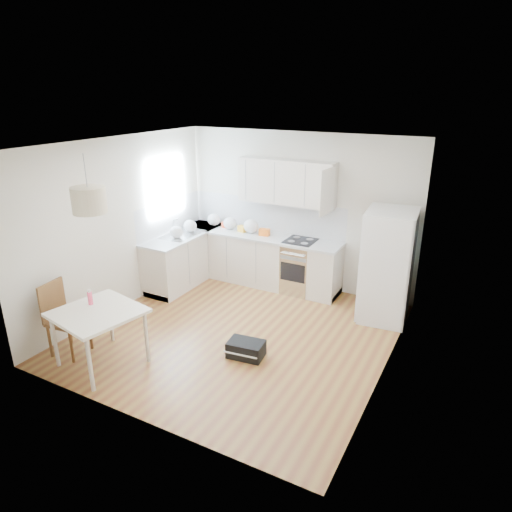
{
  "coord_description": "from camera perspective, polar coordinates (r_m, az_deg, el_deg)",
  "views": [
    {
      "loc": [
        3.0,
        -5.04,
        3.37
      ],
      "look_at": [
        0.09,
        0.4,
        1.09
      ],
      "focal_mm": 32.0,
      "sensor_mm": 36.0,
      "label": 1
    }
  ],
  "objects": [
    {
      "name": "floor",
      "position": [
        6.76,
        -2.3,
        -9.58
      ],
      "size": [
        4.2,
        4.2,
        0.0
      ],
      "primitive_type": "plane",
      "color": "brown",
      "rests_on": "ground"
    },
    {
      "name": "grocery_bag_d",
      "position": [
        8.3,
        -8.24,
        3.74
      ],
      "size": [
        0.25,
        0.21,
        0.22
      ],
      "primitive_type": "ellipsoid",
      "color": "silver",
      "rests_on": "counter_back"
    },
    {
      "name": "backsplash_back",
      "position": [
        8.28,
        1.32,
        5.18
      ],
      "size": [
        3.0,
        0.01,
        0.58
      ],
      "primitive_type": "cube",
      "color": "white",
      "rests_on": "wall_back"
    },
    {
      "name": "cabinets_back",
      "position": [
        8.27,
        0.36,
        -0.45
      ],
      "size": [
        3.0,
        0.6,
        0.88
      ],
      "primitive_type": "cube",
      "color": "beige",
      "rests_on": "floor"
    },
    {
      "name": "pendant_lamp",
      "position": [
        5.5,
        -20.16,
        6.58
      ],
      "size": [
        0.39,
        0.39,
        0.3
      ],
      "primitive_type": "cylinder",
      "rotation": [
        0.0,
        0.0,
        -0.02
      ],
      "color": "beige",
      "rests_on": "ceiling"
    },
    {
      "name": "range_oven",
      "position": [
        7.95,
        5.47,
        -1.41
      ],
      "size": [
        0.5,
        0.61,
        0.88
      ],
      "primitive_type": null,
      "color": "silver",
      "rests_on": "floor"
    },
    {
      "name": "ceiling",
      "position": [
        5.9,
        -2.68,
        13.78
      ],
      "size": [
        4.2,
        4.2,
        0.0
      ],
      "primitive_type": "plane",
      "rotation": [
        3.14,
        0.0,
        0.0
      ],
      "color": "white",
      "rests_on": "wall_back"
    },
    {
      "name": "cabinets_left",
      "position": [
        8.4,
        -8.83,
        -0.35
      ],
      "size": [
        0.6,
        1.8,
        0.88
      ],
      "primitive_type": "cube",
      "color": "beige",
      "rests_on": "floor"
    },
    {
      "name": "snack_yellow",
      "position": [
        8.25,
        -1.74,
        3.41
      ],
      "size": [
        0.18,
        0.14,
        0.11
      ],
      "primitive_type": "cube",
      "rotation": [
        0.0,
        0.0,
        -0.33
      ],
      "color": "gold",
      "rests_on": "counter_back"
    },
    {
      "name": "wall_left",
      "position": [
        7.45,
        -16.57,
        3.72
      ],
      "size": [
        0.0,
        4.2,
        4.2
      ],
      "primitive_type": "plane",
      "rotation": [
        1.57,
        0.0,
        1.57
      ],
      "color": "beige",
      "rests_on": "floor"
    },
    {
      "name": "sink",
      "position": [
        8.21,
        -9.21,
        2.64
      ],
      "size": [
        0.5,
        0.8,
        0.16
      ],
      "primitive_type": null,
      "color": "silver",
      "rests_on": "counter_left"
    },
    {
      "name": "counter_left",
      "position": [
        8.25,
        -9.0,
        2.64
      ],
      "size": [
        0.64,
        1.82,
        0.04
      ],
      "primitive_type": "cube",
      "color": "#B4B6B9",
      "rests_on": "cabinets_left"
    },
    {
      "name": "backsplash_left",
      "position": [
        8.34,
        -10.74,
        4.94
      ],
      "size": [
        0.01,
        1.8,
        0.58
      ],
      "primitive_type": "cube",
      "color": "white",
      "rests_on": "wall_left"
    },
    {
      "name": "grocery_bag_a",
      "position": [
        8.64,
        -5.3,
        4.54
      ],
      "size": [
        0.25,
        0.22,
        0.23
      ],
      "primitive_type": "ellipsoid",
      "color": "silver",
      "rests_on": "counter_back"
    },
    {
      "name": "wall_right",
      "position": [
        5.5,
        16.74,
        -2.12
      ],
      "size": [
        0.0,
        4.2,
        4.2
      ],
      "primitive_type": "plane",
      "rotation": [
        1.57,
        0.0,
        -1.57
      ],
      "color": "beige",
      "rests_on": "floor"
    },
    {
      "name": "window_glassblock",
      "position": [
        8.18,
        -11.17,
        8.5
      ],
      "size": [
        0.02,
        1.0,
        1.0
      ],
      "primitive_type": "cube",
      "color": "#BFE0F9",
      "rests_on": "wall_left"
    },
    {
      "name": "wall_back",
      "position": [
        8.0,
        5.2,
        5.61
      ],
      "size": [
        4.2,
        0.0,
        4.2
      ],
      "primitive_type": "plane",
      "rotation": [
        1.57,
        0.0,
        0.0
      ],
      "color": "beige",
      "rests_on": "floor"
    },
    {
      "name": "grocery_bag_e",
      "position": [
        8.0,
        -9.93,
        2.97
      ],
      "size": [
        0.24,
        0.2,
        0.22
      ],
      "primitive_type": "ellipsoid",
      "color": "silver",
      "rests_on": "counter_left"
    },
    {
      "name": "grocery_bag_c",
      "position": [
        8.15,
        -0.61,
        3.73
      ],
      "size": [
        0.28,
        0.24,
        0.25
      ],
      "primitive_type": "ellipsoid",
      "color": "silver",
      "rests_on": "counter_back"
    },
    {
      "name": "gym_bag",
      "position": [
        6.18,
        -1.26,
        -11.55
      ],
      "size": [
        0.51,
        0.37,
        0.22
      ],
      "primitive_type": "cube",
      "rotation": [
        0.0,
        0.0,
        0.13
      ],
      "color": "black",
      "rests_on": "floor"
    },
    {
      "name": "drink_bottle",
      "position": [
        6.21,
        -20.05,
        -4.84
      ],
      "size": [
        0.07,
        0.07,
        0.21
      ],
      "primitive_type": "cylinder",
      "rotation": [
        0.0,
        0.0,
        0.27
      ],
      "color": "#F6446B",
      "rests_on": "dining_table"
    },
    {
      "name": "dining_table",
      "position": [
        6.08,
        -19.14,
        -7.22
      ],
      "size": [
        1.13,
        1.13,
        0.76
      ],
      "rotation": [
        0.0,
        0.0,
        -0.2
      ],
      "color": "beige",
      "rests_on": "floor"
    },
    {
      "name": "dining_chair",
      "position": [
        6.55,
        -22.5,
        -7.34
      ],
      "size": [
        0.47,
        0.47,
        1.0
      ],
      "primitive_type": null,
      "rotation": [
        0.0,
        0.0,
        0.12
      ],
      "color": "#462D15",
      "rests_on": "floor"
    },
    {
      "name": "upper_cabinets",
      "position": [
        7.8,
        3.83,
        9.22
      ],
      "size": [
        1.7,
        0.32,
        0.75
      ],
      "primitive_type": "cube",
      "color": "beige",
      "rests_on": "wall_back"
    },
    {
      "name": "snack_red",
      "position": [
        8.52,
        -3.76,
        3.91
      ],
      "size": [
        0.15,
        0.1,
        0.1
      ],
      "primitive_type": "cube",
      "rotation": [
        0.0,
        0.0,
        -0.03
      ],
      "color": "red",
      "rests_on": "counter_back"
    },
    {
      "name": "counter_back",
      "position": [
        8.12,
        0.37,
        2.59
      ],
      "size": [
        3.02,
        0.64,
        0.04
      ],
      "primitive_type": "cube",
      "color": "#B4B6B9",
      "rests_on": "cabinets_back"
    },
    {
      "name": "snack_orange",
      "position": [
        8.03,
        1.06,
        3.0
      ],
      "size": [
        0.19,
        0.14,
        0.12
      ],
      "primitive_type": "cube",
      "rotation": [
        0.0,
        0.0,
        0.15
      ],
      "color": "orange",
      "rests_on": "counter_back"
    },
    {
      "name": "refrigerator",
      "position": [
        7.14,
        16.21,
        -1.18
      ],
      "size": [
        0.89,
        0.92,
        1.7
      ],
      "primitive_type": null,
      "rotation": [
        0.0,
        0.0,
        0.09
      ],
      "color": "white",
      "rests_on": "floor"
    },
    {
      "name": "grocery_bag_b",
      "position": [
        8.39,
        -3.28,
        4.11
      ],
      "size": [
        0.25,
        0.21,
        0.23
      ],
      "primitive_type": "ellipsoid",
      "color": "silver",
      "rests_on": "counter_back"
    }
  ]
}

